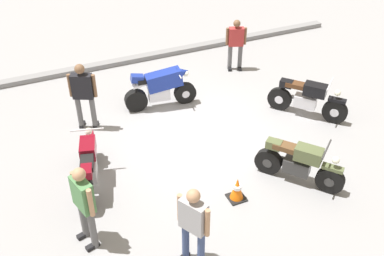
{
  "coord_description": "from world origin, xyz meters",
  "views": [
    {
      "loc": [
        -3.74,
        -8.2,
        6.69
      ],
      "look_at": [
        -0.37,
        -0.51,
        0.75
      ],
      "focal_mm": 42.79,
      "sensor_mm": 36.0,
      "label": 1
    }
  ],
  "objects": [
    {
      "name": "person_in_red_shirt",
      "position": [
        2.55,
        2.86,
        0.89
      ],
      "size": [
        0.61,
        0.43,
        1.59
      ],
      "rotation": [
        0.0,
        0.0,
        4.35
      ],
      "color": "#59595B",
      "rests_on": "ground"
    },
    {
      "name": "person_in_gray_shirt",
      "position": [
        -1.59,
        -3.34,
        0.99
      ],
      "size": [
        0.48,
        0.62,
        1.72
      ],
      "rotation": [
        0.0,
        0.0,
        3.65
      ],
      "color": "#384772",
      "rests_on": "ground"
    },
    {
      "name": "motorcycle_maroon_cruiser",
      "position": [
        -2.75,
        -0.55,
        0.52
      ],
      "size": [
        0.88,
        2.05,
        1.09
      ],
      "rotation": [
        0.0,
        0.0,
        1.31
      ],
      "color": "black",
      "rests_on": "ground"
    },
    {
      "name": "ground_plane",
      "position": [
        0.0,
        0.0,
        0.0
      ],
      "size": [
        40.0,
        40.0,
        0.0
      ],
      "primitive_type": "plane",
      "color": "gray"
    },
    {
      "name": "person_in_green_shirt",
      "position": [
        -3.15,
        -2.13,
        1.01
      ],
      "size": [
        0.41,
        0.67,
        1.76
      ],
      "rotation": [
        0.0,
        0.0,
        3.41
      ],
      "color": "#59595B",
      "rests_on": "ground"
    },
    {
      "name": "traffic_cone",
      "position": [
        -0.11,
        -2.23,
        0.26
      ],
      "size": [
        0.36,
        0.36,
        0.53
      ],
      "color": "black",
      "rests_on": "ground"
    },
    {
      "name": "motorcycle_blue_sportbike",
      "position": [
        -0.28,
        1.74,
        0.59
      ],
      "size": [
        1.96,
        0.7,
        1.14
      ],
      "rotation": [
        0.0,
        0.0,
        6.16
      ],
      "color": "black",
      "rests_on": "ground"
    },
    {
      "name": "curb_edge",
      "position": [
        0.0,
        4.6,
        0.07
      ],
      "size": [
        14.0,
        0.3,
        0.15
      ],
      "primitive_type": "cube",
      "color": "gray",
      "rests_on": "ground"
    },
    {
      "name": "motorcycle_black_cruiser",
      "position": [
        3.01,
        -0.19,
        0.52
      ],
      "size": [
        1.45,
        1.66,
        1.09
      ],
      "rotation": [
        0.0,
        0.0,
        5.42
      ],
      "color": "black",
      "rests_on": "ground"
    },
    {
      "name": "person_in_black_shirt",
      "position": [
        -2.33,
        1.55,
        1.03
      ],
      "size": [
        0.65,
        0.48,
        1.78
      ],
      "rotation": [
        0.0,
        0.0,
        1.12
      ],
      "color": "#59595B",
      "rests_on": "ground"
    },
    {
      "name": "motorcycle_olive_vintage",
      "position": [
        1.33,
        -2.27,
        0.49
      ],
      "size": [
        1.35,
        1.62,
        1.07
      ],
      "rotation": [
        0.0,
        0.0,
        5.39
      ],
      "color": "black",
      "rests_on": "ground"
    }
  ]
}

